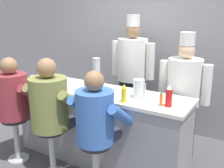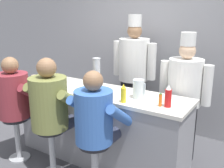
{
  "view_description": "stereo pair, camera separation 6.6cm",
  "coord_description": "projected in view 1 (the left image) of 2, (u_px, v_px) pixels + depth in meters",
  "views": [
    {
      "loc": [
        1.78,
        -2.29,
        1.93
      ],
      "look_at": [
        0.21,
        0.28,
        1.09
      ],
      "focal_mm": 42.0,
      "sensor_mm": 36.0,
      "label": 1
    },
    {
      "loc": [
        1.83,
        -2.25,
        1.93
      ],
      "look_at": [
        0.21,
        0.28,
        1.09
      ],
      "focal_mm": 42.0,
      "sensor_mm": 36.0,
      "label": 2
    }
  ],
  "objects": [
    {
      "name": "breakfast_plate",
      "position": [
        62.0,
        85.0,
        3.46
      ],
      "size": [
        0.25,
        0.25,
        0.05
      ],
      "color": "white",
      "rests_on": "diner_counter"
    },
    {
      "name": "diner_counter",
      "position": [
        99.0,
        126.0,
        3.42
      ],
      "size": [
        2.33,
        0.63,
        0.97
      ],
      "color": "gray",
      "rests_on": "ground_plane"
    },
    {
      "name": "hot_sauce_bottle_orange",
      "position": [
        161.0,
        100.0,
        2.73
      ],
      "size": [
        0.03,
        0.03,
        0.14
      ],
      "color": "orange",
      "rests_on": "diner_counter"
    },
    {
      "name": "mustard_bottle_yellow",
      "position": [
        124.0,
        94.0,
        2.83
      ],
      "size": [
        0.06,
        0.06,
        0.21
      ],
      "color": "yellow",
      "rests_on": "diner_counter"
    },
    {
      "name": "diner_seated_blue",
      "position": [
        97.0,
        120.0,
        2.71
      ],
      "size": [
        0.6,
        0.59,
        1.37
      ],
      "color": "#B2B5BA",
      "rests_on": "ground_plane"
    },
    {
      "name": "cereal_bowl",
      "position": [
        45.0,
        80.0,
        3.68
      ],
      "size": [
        0.15,
        0.15,
        0.05
      ],
      "color": "#B24C47",
      "rests_on": "diner_counter"
    },
    {
      "name": "cook_in_whites_near",
      "position": [
        132.0,
        70.0,
        4.16
      ],
      "size": [
        0.74,
        0.47,
        1.89
      ],
      "color": "#232328",
      "rests_on": "ground_plane"
    },
    {
      "name": "diner_seated_olive",
      "position": [
        51.0,
        106.0,
        3.02
      ],
      "size": [
        0.65,
        0.64,
        1.44
      ],
      "color": "#B2B5BA",
      "rests_on": "ground_plane"
    },
    {
      "name": "ketchup_bottle_red",
      "position": [
        169.0,
        96.0,
        2.7
      ],
      "size": [
        0.07,
        0.07,
        0.24
      ],
      "color": "red",
      "rests_on": "diner_counter"
    },
    {
      "name": "cup_stack_steel",
      "position": [
        96.0,
        75.0,
        3.22
      ],
      "size": [
        0.1,
        0.1,
        0.41
      ],
      "color": "#B7BABF",
      "rests_on": "diner_counter"
    },
    {
      "name": "diner_seated_maroon",
      "position": [
        15.0,
        98.0,
        3.34
      ],
      "size": [
        0.61,
        0.61,
        1.39
      ],
      "color": "#B2B5BA",
      "rests_on": "ground_plane"
    },
    {
      "name": "wall_back",
      "position": [
        147.0,
        47.0,
        4.38
      ],
      "size": [
        10.0,
        0.06,
        2.7
      ],
      "color": "#99999E",
      "rests_on": "ground_plane"
    },
    {
      "name": "cook_in_whites_far",
      "position": [
        183.0,
        93.0,
        3.33
      ],
      "size": [
        0.66,
        0.42,
        1.69
      ],
      "color": "#232328",
      "rests_on": "ground_plane"
    },
    {
      "name": "coffee_mug_tan",
      "position": [
        33.0,
        78.0,
        3.72
      ],
      "size": [
        0.12,
        0.08,
        0.08
      ],
      "color": "beige",
      "rests_on": "diner_counter"
    },
    {
      "name": "napkin_dispenser_chrome",
      "position": [
        90.0,
        89.0,
        3.1
      ],
      "size": [
        0.11,
        0.07,
        0.15
      ],
      "color": "silver",
      "rests_on": "diner_counter"
    },
    {
      "name": "water_pitcher_clear",
      "position": [
        139.0,
        89.0,
        2.98
      ],
      "size": [
        0.15,
        0.13,
        0.22
      ],
      "color": "silver",
      "rests_on": "diner_counter"
    }
  ]
}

